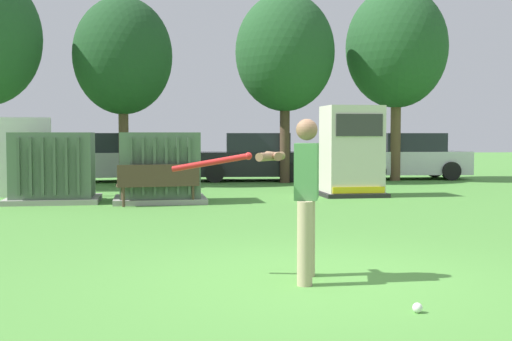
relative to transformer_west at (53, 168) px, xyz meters
name	(u,v)px	position (x,y,z in m)	size (l,w,h in m)	color
ground_plane	(310,279)	(3.88, -9.08, -0.79)	(96.00, 96.00, 0.00)	#51933D
transformer_west	(53,168)	(0.00, 0.00, 0.00)	(2.10, 1.70, 1.62)	#9E9B93
transformer_mid_west	(160,168)	(2.44, -0.34, 0.00)	(2.10, 1.70, 1.62)	#9E9B93
generator_enclosure	(352,152)	(7.31, 0.41, 0.35)	(1.60, 1.40, 2.30)	#262626
park_bench	(158,181)	(2.39, -1.16, -0.25)	(1.83, 0.59, 0.92)	#4C3828
batter	(301,190)	(3.76, -9.12, 0.19)	(1.59, 0.78, 1.74)	tan
sports_ball	(417,308)	(4.48, -10.57, -0.74)	(0.09, 0.09, 0.09)	white
tree_center_left	(123,56)	(1.45, 5.06, 3.18)	(3.03, 3.03, 5.79)	brown
tree_center_right	(285,53)	(6.60, 5.37, 3.43)	(3.21, 3.21, 6.14)	#4C3828
tree_right	(396,48)	(10.52, 5.72, 3.70)	(3.43, 3.43, 6.55)	brown
parked_car_leftmost	(90,159)	(0.30, 6.76, -0.04)	(4.38, 2.30, 1.62)	#B2B2B7
parked_car_left_of_center	(254,159)	(5.75, 6.44, -0.04)	(4.35, 2.23, 1.62)	black
parked_car_right_of_center	(408,158)	(11.27, 6.46, -0.04)	(4.34, 2.21, 1.62)	silver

